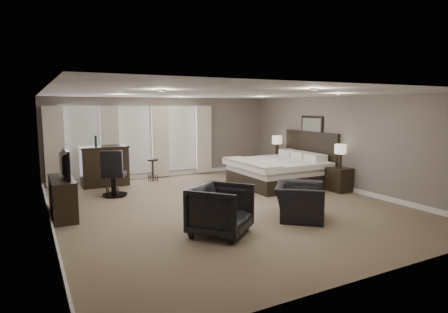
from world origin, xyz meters
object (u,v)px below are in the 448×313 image
bed (281,159)px  bar_counter (105,166)px  armchair_near (300,195)px  bar_stool_right (153,170)px  dresser (63,198)px  lamp_far (277,146)px  nightstand_far (277,165)px  nightstand_near (339,180)px  tv (61,175)px  desk_chair (114,173)px  armchair_far (221,208)px  bar_stool_left (112,180)px  lamp_near (340,156)px

bed → bar_counter: bearing=153.5°
armchair_near → bar_stool_right: armchair_near is taller
dresser → lamp_far: bearing=15.7°
nightstand_far → bar_counter: 5.62m
nightstand_near → nightstand_far: bearing=90.0°
tv → armchair_near: 4.99m
tv → desk_chair: bearing=-44.7°
armchair_near → bar_stool_right: bearing=57.6°
tv → armchair_far: (2.43, -2.54, -0.39)m
bar_stool_left → lamp_near: bearing=-23.5°
lamp_far → tv: size_ratio=0.67×
dresser → bar_stool_left: size_ratio=1.73×
lamp_far → tv: (-6.92, -1.95, -0.08)m
bed → desk_chair: bed is taller
bar_stool_right → bed: bearing=-35.2°
nightstand_near → bar_stool_right: bar_stool_right is taller
armchair_near → dresser: bearing=102.1°
nightstand_near → lamp_far: bearing=90.0°
bed → bar_stool_right: size_ratio=3.47×
lamp_far → armchair_near: 5.10m
nightstand_near → dresser: 6.99m
bed → nightstand_near: bearing=-58.5°
lamp_near → armchair_far: (-4.49, -1.59, -0.47)m
armchair_far → desk_chair: bearing=66.0°
lamp_near → bar_stool_right: lamp_near is taller
lamp_near → lamp_far: bearing=90.0°
bed → desk_chair: (-4.68, 0.87, -0.17)m
armchair_near → lamp_far: bearing=10.6°
bed → bar_stool_right: (-3.22, 2.27, -0.42)m
lamp_near → lamp_far: lamp_far is taller
bar_stool_right → armchair_far: bearing=-94.1°
dresser → bar_counter: bar_counter is taller
lamp_near → bar_stool_left: 6.14m
bed → lamp_far: (0.89, 1.45, 0.20)m
tv → lamp_far: bearing=-74.3°
lamp_far → bar_stool_left: size_ratio=0.84×
bed → armchair_near: size_ratio=2.20×
armchair_far → bar_counter: size_ratio=0.74×
lamp_near → armchair_near: (-2.58, -1.47, -0.49)m
armchair_near → bar_stool_right: size_ratio=1.58×
lamp_near → dresser: size_ratio=0.45×
lamp_far → desk_chair: (-5.57, -0.58, -0.37)m
armchair_far → bar_stool_left: 4.18m
nightstand_far → armchair_near: armchair_near is taller
bed → lamp_near: bearing=-58.5°
bar_counter → armchair_far: bearing=-78.9°
nightstand_far → bar_stool_left: bar_stool_left is taller
bed → nightstand_far: (0.89, 1.45, -0.46)m
bed → dresser: bed is taller
nightstand_near → armchair_near: armchair_near is taller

